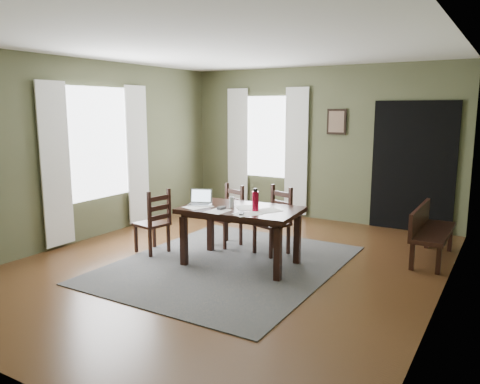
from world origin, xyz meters
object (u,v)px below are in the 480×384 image
Objects in this scene: dining_table at (241,215)px; chair_back_left at (228,216)px; chair_end at (154,222)px; water_bottle at (255,201)px; bench at (428,228)px; laptop at (200,200)px; chair_back_right at (274,221)px.

dining_table is 0.93m from chair_back_left.
chair_end is 3.20× the size of water_bottle.
chair_end is at bearing -111.15° from chair_back_left.
laptop reaches higher than bench.
chair_back_right is (1.42, 0.84, 0.01)m from chair_end.
chair_end is 1.02× the size of chair_back_left.
chair_back_right is 3.31× the size of water_bottle.
chair_back_left is at bearing 127.53° from dining_table.
chair_back_right is at bearing 97.59° from water_bottle.
water_bottle reaches higher than bench.
water_bottle reaches higher than chair_end.
dining_table is at bearing 125.74° from bench.
chair_back_right is 0.73× the size of bench.
dining_table is 2.49m from bench.
chair_end is 0.97× the size of chair_back_right.
water_bottle is (0.81, 0.01, 0.08)m from laptop.
chair_end is at bearing -176.06° from dining_table.
bench is 4.54× the size of water_bottle.
dining_table is 0.34m from water_bottle.
dining_table is at bearing 164.01° from water_bottle.
chair_end is at bearing -175.21° from water_bottle.
dining_table is 1.73× the size of chair_end.
dining_table is at bearing -83.66° from chair_back_right.
water_bottle reaches higher than chair_back_left.
water_bottle reaches higher than dining_table.
water_bottle reaches higher than chair_back_right.
dining_table is at bearing -31.28° from chair_back_left.
chair_end reaches higher than chair_back_left.
bench is 2.37m from water_bottle.
laptop is 0.82m from water_bottle.
chair_end is 2.52× the size of laptop.
chair_back_right is 1.08m from laptop.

